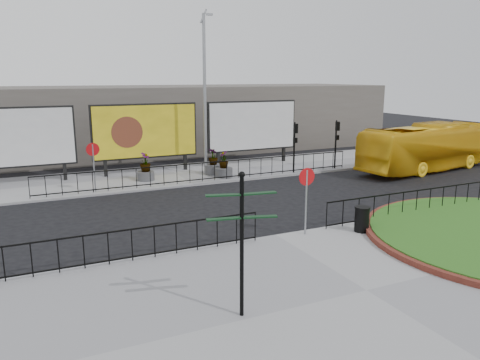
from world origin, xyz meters
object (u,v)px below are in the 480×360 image
fingerpost_sign (242,231)px  planter_c (224,168)px  planter_b (213,165)px  planter_a (146,170)px  bus (428,147)px  litter_bin (362,219)px  lamp_post (205,93)px  billboard_mid (145,131)px

fingerpost_sign → planter_c: (5.83, 14.78, -1.61)m
planter_b → planter_a: bearing=180.0°
bus → planter_b: (-12.73, 4.07, -0.82)m
litter_bin → planter_c: 11.06m
litter_bin → bus: 14.11m
lamp_post → fingerpost_sign: size_ratio=2.60×
litter_bin → planter_c: bearing=94.5°
planter_c → lamp_post: bearing=124.6°
fingerpost_sign → planter_c: fingerpost_sign is taller
planter_a → planter_b: (4.02, 0.00, -0.09)m
planter_b → planter_c: size_ratio=1.01×
planter_a → litter_bin: bearing=-66.9°
billboard_mid → litter_bin: 14.86m
bus → planter_c: size_ratio=6.91×
litter_bin → planter_b: bearing=95.2°
billboard_mid → planter_b: bearing=-29.7°
planter_c → fingerpost_sign: bearing=-111.5°
planter_b → litter_bin: bearing=-84.8°
fingerpost_sign → planter_a: size_ratio=2.29×
planter_a → lamp_post: bearing=0.0°
litter_bin → planter_a: 13.07m
litter_bin → bus: size_ratio=0.09×
fingerpost_sign → planter_b: bearing=87.5°
bus → planter_c: bus is taller
fingerpost_sign → bus: size_ratio=0.34×
billboard_mid → planter_c: bearing=-38.8°
bus → planter_b: 13.39m
litter_bin → planter_c: planter_c is taller
litter_bin → planter_b: 12.08m
fingerpost_sign → planter_a: 15.93m
planter_b → planter_c: (0.24, -1.00, 0.02)m
fingerpost_sign → bus: (18.33, 11.71, -0.82)m
litter_bin → bus: bearing=34.4°
billboard_mid → planter_a: (-0.56, -1.97, -1.88)m
lamp_post → planter_b: lamp_post is taller
litter_bin → planter_b: size_ratio=0.62×
billboard_mid → planter_c: billboard_mid is taller
litter_bin → billboard_mid: bearing=108.1°
lamp_post → bus: 14.21m
planter_a → planter_c: size_ratio=1.03×
litter_bin → bus: (11.63, 7.95, 0.85)m
billboard_mid → lamp_post: (3.01, -1.97, 2.23)m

